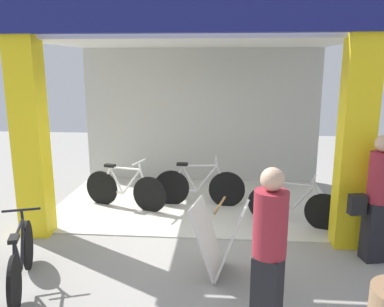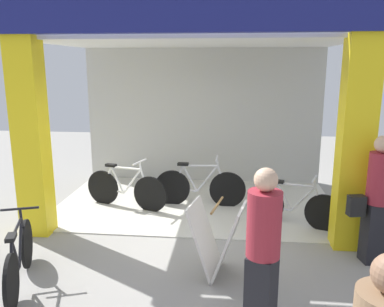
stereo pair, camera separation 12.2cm
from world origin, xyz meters
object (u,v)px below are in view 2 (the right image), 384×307
Objects in this scene: bicycle_inside_2 at (294,206)px; bicycle_parked_0 at (19,259)px; bicycle_inside_0 at (199,187)px; pedestrian_1 at (263,257)px; sandwich_board_sign at (217,240)px; bicycle_inside_1 at (126,189)px; pedestrian_0 at (376,200)px.

bicycle_parked_0 is at bearing -148.29° from bicycle_inside_2.
pedestrian_1 reaches higher than bicycle_inside_0.
bicycle_inside_0 is 3.48m from bicycle_parked_0.
bicycle_inside_2 is 2.02m from sandwich_board_sign.
sandwich_board_sign reaches higher than bicycle_inside_2.
pedestrian_1 is (0.88, -3.61, 0.50)m from bicycle_inside_0.
bicycle_inside_1 is (-1.33, -0.24, -0.01)m from bicycle_inside_0.
bicycle_inside_1 is at bearing 123.25° from pedestrian_1.
bicycle_inside_2 is at bearing -10.50° from bicycle_inside_1.
bicycle_inside_0 is 1.11× the size of bicycle_parked_0.
bicycle_inside_0 reaches higher than bicycle_parked_0.
bicycle_inside_1 is 2.98m from bicycle_inside_2.
pedestrian_1 is at bearing -76.28° from bicycle_inside_0.
bicycle_inside_2 is at bearing 75.76° from pedestrian_1.
pedestrian_0 is 1.00× the size of pedestrian_1.
bicycle_inside_2 is 1.49m from pedestrian_0.
sandwich_board_sign is at bearing -80.21° from bicycle_inside_0.
pedestrian_0 reaches higher than bicycle_inside_1.
bicycle_inside_2 is (2.93, -0.54, -0.03)m from bicycle_inside_1.
bicycle_inside_0 is 1.16× the size of bicycle_inside_2.
bicycle_parked_0 is 0.89× the size of pedestrian_0.
bicycle_inside_2 is at bearing 54.11° from sandwich_board_sign.
bicycle_parked_0 is at bearing -166.42° from pedestrian_0.
pedestrian_1 is at bearing -132.31° from pedestrian_0.
bicycle_inside_1 is 1.05× the size of bicycle_parked_0.
bicycle_inside_1 is at bearing 169.50° from bicycle_inside_2.
pedestrian_1 is at bearing -68.73° from sandwich_board_sign.
pedestrian_0 is (4.34, 1.05, 0.52)m from bicycle_parked_0.
bicycle_inside_1 is at bearing 128.72° from sandwich_board_sign.
sandwich_board_sign is at bearing -165.33° from pedestrian_0.
pedestrian_0 reaches higher than sandwich_board_sign.
bicycle_inside_0 is at bearing 10.18° from bicycle_inside_1.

